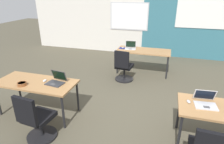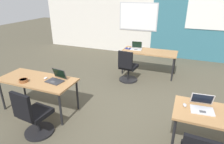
{
  "view_description": "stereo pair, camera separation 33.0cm",
  "coord_description": "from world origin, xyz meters",
  "px_view_note": "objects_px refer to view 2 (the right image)",
  "views": [
    {
      "loc": [
        0.68,
        -3.49,
        2.4
      ],
      "look_at": [
        -0.38,
        0.12,
        0.8
      ],
      "focal_mm": 31.12,
      "sensor_mm": 36.0,
      "label": 1
    },
    {
      "loc": [
        0.99,
        -3.39,
        2.4
      ],
      "look_at": [
        -0.38,
        0.12,
        0.8
      ],
      "focal_mm": 31.12,
      "sensor_mm": 36.0,
      "label": 2
    }
  ],
  "objects_px": {
    "mouse_near_left_inner": "(46,78)",
    "chair_far_left": "(128,69)",
    "mouse_near_right_inner": "(185,105)",
    "snack_bowl": "(23,80)",
    "desk_far_center": "(149,53)",
    "laptop_near_right_inner": "(202,106)",
    "mouse_far_left": "(129,48)",
    "laptop_near_left_inner": "(56,79)",
    "chair_near_left_inner": "(34,117)",
    "laptop_far_left": "(136,48)",
    "desk_near_left": "(37,82)"
  },
  "relations": [
    {
      "from": "desk_near_left",
      "to": "snack_bowl",
      "type": "bearing_deg",
      "value": -125.87
    },
    {
      "from": "laptop_near_right_inner",
      "to": "chair_near_left_inner",
      "type": "distance_m",
      "value": 2.77
    },
    {
      "from": "mouse_far_left",
      "to": "mouse_near_left_inner",
      "type": "relative_size",
      "value": 1.01
    },
    {
      "from": "laptop_near_right_inner",
      "to": "laptop_near_left_inner",
      "type": "distance_m",
      "value": 2.68
    },
    {
      "from": "mouse_near_right_inner",
      "to": "laptop_near_right_inner",
      "type": "bearing_deg",
      "value": 2.18
    },
    {
      "from": "laptop_near_right_inner",
      "to": "mouse_near_right_inner",
      "type": "bearing_deg",
      "value": 177.18
    },
    {
      "from": "laptop_near_right_inner",
      "to": "laptop_far_left",
      "type": "height_order",
      "value": "laptop_far_left"
    },
    {
      "from": "desk_far_center",
      "to": "laptop_far_left",
      "type": "relative_size",
      "value": 4.46
    },
    {
      "from": "mouse_near_right_inner",
      "to": "chair_near_left_inner",
      "type": "distance_m",
      "value": 2.53
    },
    {
      "from": "mouse_far_left",
      "to": "laptop_near_left_inner",
      "type": "bearing_deg",
      "value": -103.65
    },
    {
      "from": "laptop_far_left",
      "to": "laptop_near_left_inner",
      "type": "bearing_deg",
      "value": -114.83
    },
    {
      "from": "laptop_near_left_inner",
      "to": "desk_far_center",
      "type": "bearing_deg",
      "value": 72.34
    },
    {
      "from": "mouse_near_right_inner",
      "to": "chair_far_left",
      "type": "xyz_separation_m",
      "value": [
        -1.54,
        1.99,
        -0.36
      ]
    },
    {
      "from": "chair_far_left",
      "to": "snack_bowl",
      "type": "relative_size",
      "value": 5.18
    },
    {
      "from": "mouse_near_left_inner",
      "to": "chair_far_left",
      "type": "bearing_deg",
      "value": 59.51
    },
    {
      "from": "desk_near_left",
      "to": "chair_near_left_inner",
      "type": "distance_m",
      "value": 0.89
    },
    {
      "from": "desk_far_center",
      "to": "chair_near_left_inner",
      "type": "xyz_separation_m",
      "value": [
        -1.28,
        -3.5,
        -0.28
      ]
    },
    {
      "from": "laptop_far_left",
      "to": "mouse_far_left",
      "type": "distance_m",
      "value": 0.24
    },
    {
      "from": "mouse_near_right_inner",
      "to": "snack_bowl",
      "type": "xyz_separation_m",
      "value": [
        -3.01,
        -0.25,
        0.02
      ]
    },
    {
      "from": "chair_far_left",
      "to": "chair_near_left_inner",
      "type": "height_order",
      "value": "same"
    },
    {
      "from": "laptop_near_left_inner",
      "to": "chair_far_left",
      "type": "bearing_deg",
      "value": 73.77
    },
    {
      "from": "snack_bowl",
      "to": "desk_near_left",
      "type": "bearing_deg",
      "value": 54.13
    },
    {
      "from": "mouse_far_left",
      "to": "chair_far_left",
      "type": "distance_m",
      "value": 0.91
    },
    {
      "from": "chair_far_left",
      "to": "mouse_far_left",
      "type": "bearing_deg",
      "value": -68.39
    },
    {
      "from": "chair_near_left_inner",
      "to": "laptop_far_left",
      "type": "bearing_deg",
      "value": -97.79
    },
    {
      "from": "mouse_near_right_inner",
      "to": "mouse_near_left_inner",
      "type": "bearing_deg",
      "value": 179.45
    },
    {
      "from": "mouse_far_left",
      "to": "chair_near_left_inner",
      "type": "relative_size",
      "value": 0.12
    },
    {
      "from": "mouse_near_right_inner",
      "to": "snack_bowl",
      "type": "height_order",
      "value": "snack_bowl"
    },
    {
      "from": "desk_near_left",
      "to": "mouse_near_right_inner",
      "type": "height_order",
      "value": "mouse_near_right_inner"
    },
    {
      "from": "desk_near_left",
      "to": "mouse_far_left",
      "type": "relative_size",
      "value": 14.81
    },
    {
      "from": "mouse_near_right_inner",
      "to": "chair_far_left",
      "type": "height_order",
      "value": "chair_far_left"
    },
    {
      "from": "desk_near_left",
      "to": "desk_far_center",
      "type": "relative_size",
      "value": 1.0
    },
    {
      "from": "desk_far_center",
      "to": "mouse_far_left",
      "type": "xyz_separation_m",
      "value": [
        -0.65,
        0.04,
        0.08
      ]
    },
    {
      "from": "snack_bowl",
      "to": "chair_far_left",
      "type": "bearing_deg",
      "value": 56.79
    },
    {
      "from": "laptop_near_left_inner",
      "to": "snack_bowl",
      "type": "distance_m",
      "value": 0.64
    },
    {
      "from": "mouse_near_right_inner",
      "to": "laptop_far_left",
      "type": "distance_m",
      "value": 3.19
    },
    {
      "from": "mouse_far_left",
      "to": "snack_bowl",
      "type": "bearing_deg",
      "value": -112.23
    },
    {
      "from": "mouse_far_left",
      "to": "mouse_near_right_inner",
      "type": "bearing_deg",
      "value": -57.72
    },
    {
      "from": "desk_far_center",
      "to": "laptop_near_right_inner",
      "type": "relative_size",
      "value": 4.49
    },
    {
      "from": "mouse_near_right_inner",
      "to": "mouse_near_left_inner",
      "type": "xyz_separation_m",
      "value": [
        -2.7,
        0.03,
        0.0
      ]
    },
    {
      "from": "mouse_near_right_inner",
      "to": "laptop_near_left_inner",
      "type": "xyz_separation_m",
      "value": [
        -2.43,
        0.03,
        0.03
      ]
    },
    {
      "from": "chair_far_left",
      "to": "desk_near_left",
      "type": "bearing_deg",
      "value": 63.11
    },
    {
      "from": "mouse_far_left",
      "to": "desk_near_left",
      "type": "bearing_deg",
      "value": -111.11
    },
    {
      "from": "desk_far_center",
      "to": "laptop_near_right_inner",
      "type": "height_order",
      "value": "laptop_near_right_inner"
    },
    {
      "from": "chair_far_left",
      "to": "snack_bowl",
      "type": "distance_m",
      "value": 2.7
    },
    {
      "from": "laptop_near_right_inner",
      "to": "laptop_far_left",
      "type": "bearing_deg",
      "value": 117.27
    },
    {
      "from": "laptop_far_left",
      "to": "mouse_far_left",
      "type": "xyz_separation_m",
      "value": [
        -0.24,
        -0.02,
        -0.03
      ]
    },
    {
      "from": "mouse_near_right_inner",
      "to": "chair_near_left_inner",
      "type": "relative_size",
      "value": 0.12
    },
    {
      "from": "laptop_near_right_inner",
      "to": "laptop_far_left",
      "type": "xyz_separation_m",
      "value": [
        -1.77,
        2.8,
        0.0
      ]
    },
    {
      "from": "desk_far_center",
      "to": "snack_bowl",
      "type": "relative_size",
      "value": 9.01
    }
  ]
}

